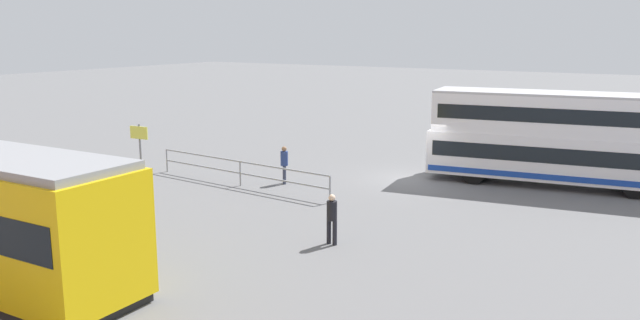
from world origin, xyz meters
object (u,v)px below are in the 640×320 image
(pedestrian_near_railing, at_px, (284,162))
(info_sign, at_px, (139,139))
(double_decker_bus, at_px, (560,139))
(pedestrian_crossing, at_px, (332,216))

(pedestrian_near_railing, height_order, info_sign, info_sign)
(double_decker_bus, xyz_separation_m, info_sign, (17.28, 7.11, -0.50))
(double_decker_bus, bearing_deg, info_sign, 22.35)
(double_decker_bus, height_order, pedestrian_crossing, double_decker_bus)
(double_decker_bus, xyz_separation_m, pedestrian_near_railing, (10.09, 5.72, -1.08))
(pedestrian_crossing, bearing_deg, pedestrian_near_railing, -45.52)
(pedestrian_near_railing, relative_size, pedestrian_crossing, 1.03)
(info_sign, bearing_deg, pedestrian_crossing, 160.87)
(double_decker_bus, distance_m, pedestrian_crossing, 12.43)
(pedestrian_near_railing, xyz_separation_m, info_sign, (7.19, 1.39, 0.59))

